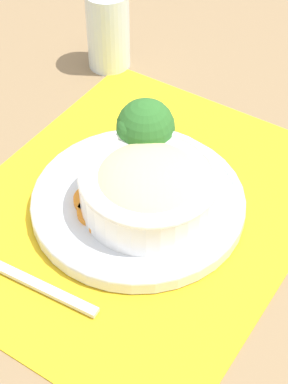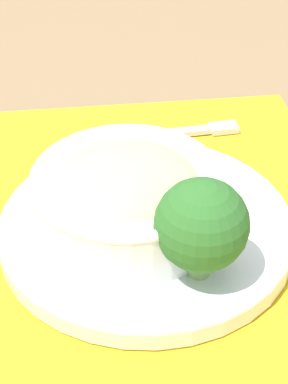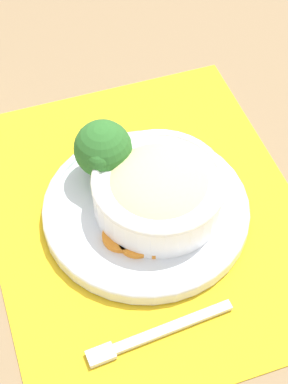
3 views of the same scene
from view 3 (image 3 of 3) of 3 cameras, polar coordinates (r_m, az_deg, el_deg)
The scene contains 9 objects.
ground_plane at distance 0.86m, azimuth 0.17°, elevation -2.15°, with size 4.00×4.00×0.00m, color #8C704C.
placemat at distance 0.86m, azimuth 0.17°, elevation -2.07°, with size 0.53×0.44×0.00m.
plate at distance 0.85m, azimuth 0.17°, elevation -1.54°, with size 0.27×0.27×0.02m.
bowl at distance 0.82m, azimuth 1.30°, elevation 0.37°, with size 0.17×0.17×0.07m.
broccoli_floret at distance 0.84m, azimuth -3.68°, elevation 3.83°, with size 0.08×0.08×0.09m.
carrot_slice_near at distance 0.82m, azimuth -2.07°, elevation -3.91°, with size 0.05×0.05×0.01m.
carrot_slice_middle at distance 0.81m, azimuth -0.64°, elevation -4.40°, with size 0.05×0.05×0.01m.
carrot_slice_far at distance 0.81m, azimuth 0.91°, elevation -4.42°, with size 0.05×0.05×0.01m.
fork at distance 0.76m, azimuth 0.20°, elevation -12.78°, with size 0.04×0.18×0.01m.
Camera 3 is at (-0.49, 0.14, 0.70)m, focal length 60.00 mm.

